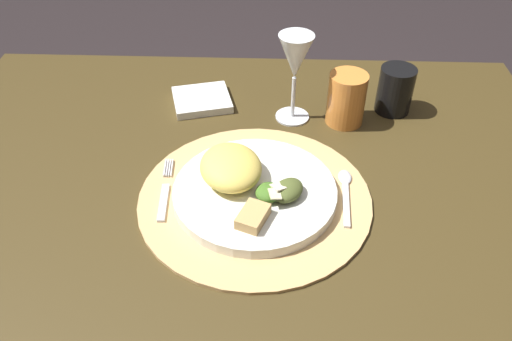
{
  "coord_description": "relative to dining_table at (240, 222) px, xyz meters",
  "views": [
    {
      "loc": [
        0.06,
        -0.68,
        1.29
      ],
      "look_at": [
        0.03,
        -0.01,
        0.73
      ],
      "focal_mm": 36.0,
      "sensor_mm": 36.0,
      "label": 1
    }
  ],
  "objects": [
    {
      "name": "bread_piece",
      "position": [
        0.03,
        -0.14,
        0.16
      ],
      "size": [
        0.06,
        0.07,
        0.02
      ],
      "primitive_type": "cube",
      "rotation": [
        0.0,
        0.0,
        4.33
      ],
      "color": "tan",
      "rests_on": "dinner_plate"
    },
    {
      "name": "amber_tumbler",
      "position": [
        0.2,
        0.17,
        0.17
      ],
      "size": [
        0.07,
        0.07,
        0.1
      ],
      "primitive_type": "cylinder",
      "color": "orange",
      "rests_on": "dining_table"
    },
    {
      "name": "dark_tumbler",
      "position": [
        0.3,
        0.21,
        0.17
      ],
      "size": [
        0.07,
        0.07,
        0.09
      ],
      "primitive_type": "cylinder",
      "color": "black",
      "rests_on": "dining_table"
    },
    {
      "name": "pasta_serving",
      "position": [
        -0.01,
        -0.04,
        0.17
      ],
      "size": [
        0.13,
        0.14,
        0.05
      ],
      "primitive_type": "ellipsoid",
      "rotation": [
        0.0,
        0.0,
        5.0
      ],
      "color": "#EBCF5A",
      "rests_on": "dinner_plate"
    },
    {
      "name": "wine_glass",
      "position": [
        0.1,
        0.18,
        0.25
      ],
      "size": [
        0.07,
        0.07,
        0.18
      ],
      "color": "silver",
      "rests_on": "dining_table"
    },
    {
      "name": "spoon",
      "position": [
        0.18,
        -0.04,
        0.13
      ],
      "size": [
        0.02,
        0.14,
        0.01
      ],
      "color": "silver",
      "rests_on": "placemat"
    },
    {
      "name": "placemat",
      "position": [
        0.03,
        -0.06,
        0.12
      ],
      "size": [
        0.38,
        0.38,
        0.01
      ],
      "primitive_type": "cylinder",
      "color": "tan",
      "rests_on": "dining_table"
    },
    {
      "name": "salad_greens",
      "position": [
        0.07,
        -0.08,
        0.16
      ],
      "size": [
        0.09,
        0.07,
        0.03
      ],
      "color": "#406A21",
      "rests_on": "dinner_plate"
    },
    {
      "name": "dining_table",
      "position": [
        0.0,
        0.0,
        0.0
      ],
      "size": [
        1.19,
        0.85,
        0.71
      ],
      "color": "#403217",
      "rests_on": "ground"
    },
    {
      "name": "fork",
      "position": [
        -0.12,
        -0.06,
        0.13
      ],
      "size": [
        0.02,
        0.15,
        0.0
      ],
      "color": "silver",
      "rests_on": "placemat"
    },
    {
      "name": "dinner_plate",
      "position": [
        0.03,
        -0.06,
        0.14
      ],
      "size": [
        0.27,
        0.27,
        0.02
      ],
      "primitive_type": "cylinder",
      "color": "silver",
      "rests_on": "placemat"
    },
    {
      "name": "napkin",
      "position": [
        -0.09,
        0.22,
        0.13
      ],
      "size": [
        0.14,
        0.13,
        0.02
      ],
      "primitive_type": "cube",
      "rotation": [
        0.0,
        0.0,
        0.26
      ],
      "color": "white",
      "rests_on": "dining_table"
    }
  ]
}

